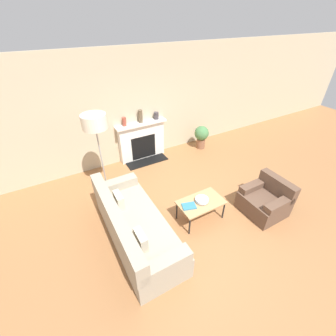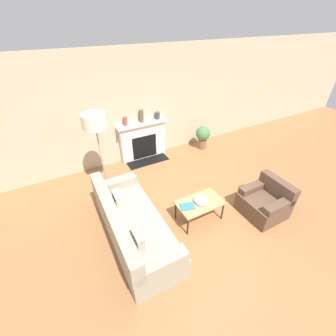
{
  "view_description": "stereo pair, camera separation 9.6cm",
  "coord_description": "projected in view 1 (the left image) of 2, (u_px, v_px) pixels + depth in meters",
  "views": [
    {
      "loc": [
        -2.03,
        -2.43,
        3.49
      ],
      "look_at": [
        0.12,
        1.38,
        0.45
      ],
      "focal_mm": 24.0,
      "sensor_mm": 36.0,
      "label": 1
    },
    {
      "loc": [
        -1.94,
        -2.47,
        3.49
      ],
      "look_at": [
        0.12,
        1.38,
        0.45
      ],
      "focal_mm": 24.0,
      "sensor_mm": 36.0,
      "label": 2
    }
  ],
  "objects": [
    {
      "name": "mantel_vase_center_right",
      "position": [
        156.0,
        116.0,
        6.1
      ],
      "size": [
        0.13,
        0.13,
        0.19
      ],
      "color": "#3D383D",
      "rests_on": "fireplace"
    },
    {
      "name": "fireplace",
      "position": [
        142.0,
        141.0,
        6.27
      ],
      "size": [
        1.41,
        0.59,
        1.08
      ],
      "color": "silver",
      "rests_on": "ground_plane"
    },
    {
      "name": "floor_lamp",
      "position": [
        95.0,
        126.0,
        4.38
      ],
      "size": [
        0.49,
        0.49,
        1.9
      ],
      "color": "gray",
      "rests_on": "ground_plane"
    },
    {
      "name": "ground_plane",
      "position": [
        196.0,
        222.0,
        4.55
      ],
      "size": [
        18.0,
        18.0,
        0.0
      ],
      "primitive_type": "plane",
      "color": "#99663D"
    },
    {
      "name": "mantel_vase_center_left",
      "position": [
        140.0,
        116.0,
        5.87
      ],
      "size": [
        0.11,
        0.11,
        0.34
      ],
      "color": "brown",
      "rests_on": "fireplace"
    },
    {
      "name": "coffee_table",
      "position": [
        201.0,
        203.0,
        4.41
      ],
      "size": [
        0.9,
        0.54,
        0.44
      ],
      "color": "tan",
      "rests_on": "ground_plane"
    },
    {
      "name": "book",
      "position": [
        189.0,
        206.0,
        4.27
      ],
      "size": [
        0.3,
        0.25,
        0.02
      ],
      "rotation": [
        0.0,
        0.0,
        -0.29
      ],
      "color": "teal",
      "rests_on": "coffee_table"
    },
    {
      "name": "wall_back",
      "position": [
        135.0,
        108.0,
        5.81
      ],
      "size": [
        18.0,
        0.06,
        2.9
      ],
      "color": "#BCAD8E",
      "rests_on": "ground_plane"
    },
    {
      "name": "mantel_vase_left",
      "position": [
        124.0,
        122.0,
        5.72
      ],
      "size": [
        0.1,
        0.1,
        0.23
      ],
      "color": "brown",
      "rests_on": "fireplace"
    },
    {
      "name": "bowl",
      "position": [
        202.0,
        200.0,
        4.37
      ],
      "size": [
        0.26,
        0.26,
        0.07
      ],
      "color": "silver",
      "rests_on": "coffee_table"
    },
    {
      "name": "couch",
      "position": [
        134.0,
        227.0,
        4.02
      ],
      "size": [
        0.92,
        2.28,
        0.89
      ],
      "rotation": [
        0.0,
        0.0,
        1.57
      ],
      "color": "#9E937F",
      "rests_on": "ground_plane"
    },
    {
      "name": "armchair_near",
      "position": [
        265.0,
        200.0,
        4.66
      ],
      "size": [
        0.79,
        0.82,
        0.75
      ],
      "rotation": [
        0.0,
        0.0,
        -1.57
      ],
      "color": "brown",
      "rests_on": "ground_plane"
    },
    {
      "name": "potted_plant",
      "position": [
        201.0,
        135.0,
        6.8
      ],
      "size": [
        0.43,
        0.43,
        0.71
      ],
      "color": "brown",
      "rests_on": "ground_plane"
    }
  ]
}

